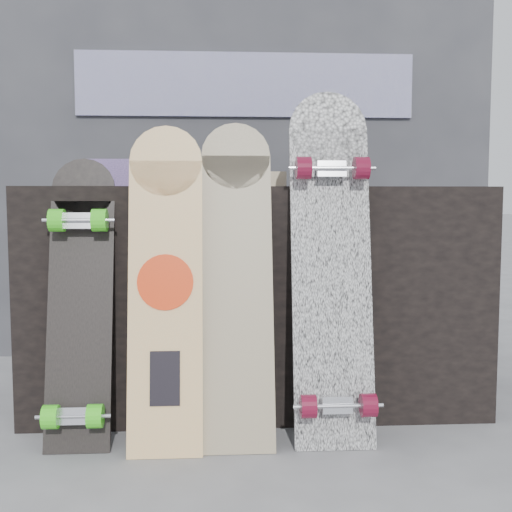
{
  "coord_description": "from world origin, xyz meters",
  "views": [
    {
      "loc": [
        -0.14,
        -1.86,
        0.76
      ],
      "look_at": [
        -0.01,
        0.2,
        0.58
      ],
      "focal_mm": 45.0,
      "sensor_mm": 36.0,
      "label": 1
    }
  ],
  "objects": [
    {
      "name": "longboard_celtic",
      "position": [
        -0.08,
        0.13,
        0.53
      ],
      "size": [
        0.22,
        0.29,
        1.01
      ],
      "rotation": [
        -0.26,
        0.0,
        0.0
      ],
      "color": "beige",
      "rests_on": "ground"
    },
    {
      "name": "vendor_table",
      "position": [
        0.0,
        0.5,
        0.4
      ],
      "size": [
        1.6,
        0.6,
        0.8
      ],
      "primitive_type": "cube",
      "color": "black",
      "rests_on": "ground"
    },
    {
      "name": "longboard_geisha",
      "position": [
        -0.3,
        0.08,
        0.52
      ],
      "size": [
        0.22,
        0.21,
        0.99
      ],
      "rotation": [
        -0.2,
        0.0,
        0.0
      ],
      "color": "#CCBE89",
      "rests_on": "ground"
    },
    {
      "name": "booth",
      "position": [
        0.0,
        1.35,
        1.1
      ],
      "size": [
        2.4,
        0.22,
        2.2
      ],
      "color": "#35353A",
      "rests_on": "ground"
    },
    {
      "name": "ground",
      "position": [
        0.0,
        0.0,
        0.0
      ],
      "size": [
        60.0,
        60.0,
        0.0
      ],
      "primitive_type": "plane",
      "color": "slate",
      "rests_on": "ground"
    },
    {
      "name": "merch_box_flat",
      "position": [
        0.01,
        0.55,
        0.83
      ],
      "size": [
        0.22,
        0.1,
        0.06
      ],
      "primitive_type": "cube",
      "color": "#D1B78C",
      "rests_on": "vendor_table"
    },
    {
      "name": "longboard_cascadia",
      "position": [
        0.22,
        0.1,
        0.57
      ],
      "size": [
        0.25,
        0.3,
        1.1
      ],
      "rotation": [
        -0.2,
        0.0,
        0.0
      ],
      "color": "white",
      "rests_on": "ground"
    },
    {
      "name": "skateboard_dark",
      "position": [
        -0.56,
        0.12,
        0.45
      ],
      "size": [
        0.2,
        0.29,
        0.89
      ],
      "rotation": [
        -0.24,
        0.0,
        0.0
      ],
      "color": "black",
      "rests_on": "ground"
    },
    {
      "name": "merch_box_small",
      "position": [
        0.28,
        0.44,
        0.86
      ],
      "size": [
        0.14,
        0.14,
        0.12
      ],
      "primitive_type": "cube",
      "color": "navy",
      "rests_on": "vendor_table"
    },
    {
      "name": "merch_box_purple",
      "position": [
        -0.51,
        0.5,
        0.85
      ],
      "size": [
        0.18,
        0.12,
        0.1
      ],
      "primitive_type": "cube",
      "color": "navy",
      "rests_on": "vendor_table"
    }
  ]
}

